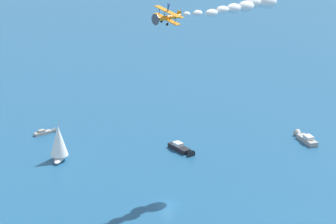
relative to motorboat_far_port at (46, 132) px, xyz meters
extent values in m
plane|color=#1E517A|center=(-54.56, 17.10, -0.51)|extent=(2000.00, 2000.00, 0.00)
cube|color=#9E9993|center=(0.28, 0.87, -0.09)|extent=(3.25, 5.55, 0.85)
cone|color=#9E9993|center=(-0.72, -2.21, -0.09)|extent=(2.03, 1.81, 1.69)
cube|color=gray|center=(0.41, 1.25, 0.65)|extent=(1.86, 2.18, 0.63)
ellipsoid|color=white|center=(-16.65, 11.58, 0.08)|extent=(6.11, 8.57, 1.19)
cylinder|color=#B2B2B7|center=(-16.35, 11.02, 5.54)|extent=(0.14, 0.14, 9.74)
cone|color=white|center=(-16.85, 11.95, 5.05)|extent=(6.31, 6.31, 8.28)
cube|color=#9E9993|center=(-66.65, -36.11, 0.12)|extent=(7.76, 7.01, 1.27)
cone|color=#9E9993|center=(-62.89, -39.19, 0.12)|extent=(3.19, 3.26, 2.54)
cube|color=silver|center=(-67.11, -35.73, 1.23)|extent=(3.44, 3.34, 0.95)
cube|color=black|center=(-39.51, -11.17, 0.09)|extent=(7.90, 4.88, 1.20)
cone|color=black|center=(-43.83, -9.57, 0.09)|extent=(2.65, 2.93, 2.41)
cube|color=silver|center=(-38.98, -11.37, 1.14)|extent=(3.14, 2.73, 0.90)
cylinder|color=orange|center=(-54.56, 17.10, 41.76)|extent=(2.76, 6.45, 1.06)
cylinder|color=black|center=(-53.77, 19.89, 41.76)|extent=(1.30, 0.90, 1.19)
cylinder|color=#4C4C51|center=(-53.65, 20.30, 41.76)|extent=(2.62, 0.78, 2.70)
cube|color=orange|center=(-54.42, 17.38, 41.50)|extent=(7.17, 3.18, 1.52)
cube|color=orange|center=(-54.73, 17.46, 43.09)|extent=(7.17, 3.18, 1.52)
cylinder|color=black|center=(-56.95, 18.09, 41.80)|extent=(0.43, 0.21, 1.61)
cylinder|color=black|center=(-55.43, 17.66, 42.12)|extent=(0.43, 0.21, 1.61)
cylinder|color=black|center=(-53.73, 17.18, 42.47)|extent=(0.43, 0.21, 1.61)
cylinder|color=black|center=(-52.20, 16.75, 42.78)|extent=(0.43, 0.21, 1.61)
cube|color=orange|center=(-55.44, 14.39, 42.30)|extent=(0.62, 1.15, 1.20)
cube|color=orange|center=(-55.33, 14.36, 41.76)|extent=(2.62, 1.54, 0.57)
cylinder|color=black|center=(-55.00, 18.06, 40.61)|extent=(0.39, 0.64, 0.61)
cylinder|color=black|center=(-53.30, 17.58, 40.96)|extent=(0.39, 0.64, 0.61)
cylinder|color=#262628|center=(-54.81, 17.49, 43.53)|extent=(0.27, 0.15, 0.90)
cylinder|color=#1E4CB2|center=(-54.91, 17.51, 43.51)|extent=(0.30, 0.20, 0.79)
cylinder|color=#1E4CB2|center=(-54.72, 17.46, 43.55)|extent=(0.30, 0.20, 0.79)
cube|color=#1E4CB2|center=(-54.93, 17.52, 44.17)|extent=(0.47, 0.31, 0.58)
sphere|color=brown|center=(-55.01, 17.54, 44.54)|extent=(0.21, 0.21, 0.21)
cylinder|color=#1E4CB2|center=(-55.28, 17.62, 44.54)|extent=(0.29, 0.16, 0.58)
cylinder|color=#1E4CB2|center=(-54.75, 17.47, 44.65)|extent=(0.46, 0.21, 0.50)
ellipsoid|color=white|center=(-56.07, 12.37, 41.92)|extent=(1.78, 1.97, 1.23)
ellipsoid|color=white|center=(-56.56, 8.85, 41.65)|extent=(2.36, 2.81, 1.59)
ellipsoid|color=white|center=(-58.11, 5.62, 41.38)|extent=(3.02, 3.66, 2.01)
ellipsoid|color=white|center=(-58.81, 2.15, 41.64)|extent=(3.15, 3.85, 2.09)
ellipsoid|color=white|center=(-59.82, -1.22, 41.59)|extent=(3.86, 4.49, 2.62)
ellipsoid|color=white|center=(-61.16, -4.51, 41.70)|extent=(4.40, 5.06, 3.01)
ellipsoid|color=white|center=(-61.27, -8.14, 42.13)|extent=(4.69, 5.27, 3.24)
ellipsoid|color=white|center=(-63.20, -11.26, 42.12)|extent=(5.59, 6.28, 3.87)
camera|label=1|loc=(-120.90, 117.14, 63.21)|focal=64.06mm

